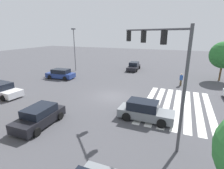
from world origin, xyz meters
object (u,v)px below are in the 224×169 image
object	(u,v)px
car_4	(134,66)
car_6	(39,116)
street_light_pole_a	(74,46)
pedestrian	(181,79)
car_2	(145,111)
car_5	(61,74)
car_1	(2,90)
tree_corner_a	(224,55)
traffic_signal_mast	(160,57)

from	to	relation	value
car_4	car_6	xyz separation A→B (m)	(-22.82, 1.19, 0.03)
car_6	street_light_pole_a	size ratio (longest dim) A/B	0.56
car_6	pedestrian	world-z (taller)	pedestrian
car_4	pedestrian	xyz separation A→B (m)	(-7.63, -8.63, 0.26)
car_4	car_6	distance (m)	22.85
car_2	car_5	bearing A→B (deg)	151.53
car_1	tree_corner_a	size ratio (longest dim) A/B	0.87
car_2	tree_corner_a	xyz separation A→B (m)	(16.21, -7.73, 3.05)
pedestrian	tree_corner_a	world-z (taller)	tree_corner_a
car_6	street_light_pole_a	xyz separation A→B (m)	(18.01, 8.66, 3.87)
car_4	traffic_signal_mast	bearing A→B (deg)	15.63
car_1	street_light_pole_a	size ratio (longest dim) A/B	0.66
traffic_signal_mast	car_6	bearing A→B (deg)	60.25
car_5	pedestrian	xyz separation A→B (m)	(2.88, -17.44, 0.23)
traffic_signal_mast	car_5	world-z (taller)	traffic_signal_mast
car_4	car_2	bearing A→B (deg)	14.29
car_4	pedestrian	world-z (taller)	pedestrian
car_2	car_6	bearing A→B (deg)	-150.95
car_4	tree_corner_a	world-z (taller)	tree_corner_a
traffic_signal_mast	car_2	bearing A→B (deg)	-12.10
traffic_signal_mast	car_5	xyz separation A→B (m)	(10.02, 16.04, -4.72)
car_4	tree_corner_a	size ratio (longest dim) A/B	0.86
car_5	tree_corner_a	xyz separation A→B (m)	(7.85, -22.70, 3.09)
traffic_signal_mast	car_4	xyz separation A→B (m)	(20.52, 7.22, -4.75)
pedestrian	tree_corner_a	distance (m)	7.78
car_1	car_2	bearing A→B (deg)	6.48
car_4	street_light_pole_a	distance (m)	11.63
car_4	street_light_pole_a	xyz separation A→B (m)	(-4.81, 9.85, 3.90)
car_5	pedestrian	size ratio (longest dim) A/B	2.65
car_1	car_2	size ratio (longest dim) A/B	1.11
car_4	car_5	bearing A→B (deg)	-43.75
car_6	car_2	bearing A→B (deg)	116.85
pedestrian	street_light_pole_a	world-z (taller)	street_light_pole_a
car_5	car_6	bearing A→B (deg)	117.70
car_6	car_1	bearing A→B (deg)	-112.59
car_4	car_6	bearing A→B (deg)	-6.73
car_1	pedestrian	world-z (taller)	pedestrian
street_light_pole_a	tree_corner_a	size ratio (longest dim) A/B	1.32
car_4	street_light_pole_a	bearing A→B (deg)	-67.74
car_1	car_5	size ratio (longest dim) A/B	1.12
traffic_signal_mast	pedestrian	xyz separation A→B (m)	(12.89, -1.40, -4.49)
car_1	pedestrian	distance (m)	22.02
traffic_signal_mast	pedestrian	world-z (taller)	traffic_signal_mast
traffic_signal_mast	street_light_pole_a	bearing A→B (deg)	2.36
car_1	car_4	bearing A→B (deg)	67.30
car_6	pedestrian	size ratio (longest dim) A/B	2.53
car_2	pedestrian	bearing A→B (deg)	78.24
car_4	car_5	distance (m)	13.72
car_6	car_4	bearing A→B (deg)	175.53
car_2	car_5	world-z (taller)	car_2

